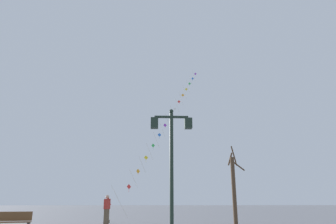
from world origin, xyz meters
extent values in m
plane|color=gray|center=(0.00, 20.00, 0.00)|extent=(160.00, 160.00, 0.00)
cylinder|color=#1E2D23|center=(2.02, 8.12, 2.30)|extent=(0.14, 0.14, 4.60)
sphere|color=#1E2D23|center=(2.02, 8.12, 4.68)|extent=(0.16, 0.16, 0.16)
cube|color=#1E2D23|center=(2.02, 8.12, 4.45)|extent=(1.29, 0.08, 0.08)
cube|color=#1E2D23|center=(1.37, 8.12, 4.20)|extent=(0.28, 0.28, 0.40)
cube|color=beige|center=(1.37, 8.12, 4.20)|extent=(0.19, 0.19, 0.30)
cube|color=#1E2D23|center=(2.67, 8.12, 4.20)|extent=(0.28, 0.28, 0.40)
cube|color=beige|center=(2.67, 8.12, 4.20)|extent=(0.19, 0.19, 0.30)
cylinder|color=brown|center=(-1.51, 17.73, 0.09)|extent=(0.06, 0.06, 0.18)
cylinder|color=silver|center=(-1.01, 18.80, 1.27)|extent=(1.02, 2.17, 2.20)
cylinder|color=silver|center=(-0.22, 20.49, 2.98)|extent=(0.59, 1.24, 1.26)
cylinder|color=silver|center=(0.35, 21.71, 4.23)|extent=(0.59, 1.24, 1.26)
cylinder|color=silver|center=(0.92, 22.93, 5.47)|extent=(0.59, 1.24, 1.26)
cylinder|color=silver|center=(1.48, 24.15, 6.71)|extent=(0.59, 1.24, 1.26)
cylinder|color=silver|center=(2.05, 25.38, 7.96)|extent=(0.59, 1.24, 1.26)
cylinder|color=silver|center=(2.62, 26.60, 9.20)|extent=(0.59, 1.24, 1.26)
cylinder|color=silver|center=(3.19, 27.82, 10.44)|extent=(0.59, 1.24, 1.26)
cylinder|color=silver|center=(3.76, 29.05, 11.69)|extent=(0.59, 1.24, 1.26)
cylinder|color=silver|center=(4.33, 30.27, 12.93)|extent=(0.59, 1.24, 1.26)
cylinder|color=silver|center=(4.90, 31.49, 14.17)|extent=(0.59, 1.24, 1.26)
cylinder|color=silver|center=(5.47, 32.71, 15.41)|extent=(0.59, 1.24, 1.26)
cylinder|color=silver|center=(6.03, 33.94, 16.66)|extent=(0.59, 1.24, 1.26)
cylinder|color=silver|center=(6.60, 35.16, 17.90)|extent=(0.59, 1.24, 1.26)
cube|color=red|center=(-0.51, 19.87, 2.36)|extent=(0.33, 0.18, 0.37)
cylinder|color=red|center=(-0.51, 19.87, 2.11)|extent=(0.03, 0.03, 0.24)
cube|color=orange|center=(0.06, 21.10, 3.61)|extent=(0.30, 0.24, 0.37)
cylinder|color=orange|center=(0.06, 21.10, 3.38)|extent=(0.04, 0.04, 0.17)
cube|color=yellow|center=(0.63, 22.32, 4.85)|extent=(0.35, 0.12, 0.37)
cylinder|color=yellow|center=(0.63, 22.32, 4.59)|extent=(0.03, 0.04, 0.25)
cube|color=green|center=(1.20, 23.54, 6.09)|extent=(0.30, 0.23, 0.37)
cylinder|color=green|center=(1.20, 23.54, 5.83)|extent=(0.02, 0.03, 0.24)
cube|color=blue|center=(1.77, 24.77, 7.33)|extent=(0.34, 0.16, 0.37)
cylinder|color=blue|center=(1.77, 24.77, 7.07)|extent=(0.02, 0.03, 0.25)
cube|color=purple|center=(2.34, 25.99, 8.58)|extent=(0.35, 0.12, 0.37)
cylinder|color=purple|center=(2.34, 25.99, 8.33)|extent=(0.03, 0.04, 0.21)
cube|color=pink|center=(2.91, 27.21, 9.82)|extent=(0.36, 0.11, 0.37)
cylinder|color=pink|center=(2.91, 27.21, 9.55)|extent=(0.02, 0.02, 0.27)
cube|color=white|center=(3.47, 28.43, 11.06)|extent=(0.31, 0.21, 0.37)
cylinder|color=white|center=(3.47, 28.43, 10.79)|extent=(0.03, 0.04, 0.27)
cube|color=red|center=(4.04, 29.66, 12.31)|extent=(0.35, 0.15, 0.37)
cylinder|color=red|center=(4.04, 29.66, 12.08)|extent=(0.03, 0.04, 0.18)
cube|color=orange|center=(4.61, 30.88, 13.55)|extent=(0.35, 0.13, 0.37)
cylinder|color=orange|center=(4.61, 30.88, 13.31)|extent=(0.03, 0.04, 0.20)
cube|color=yellow|center=(5.18, 32.10, 14.79)|extent=(0.33, 0.19, 0.37)
cylinder|color=yellow|center=(5.18, 32.10, 14.55)|extent=(0.04, 0.05, 0.20)
cube|color=green|center=(5.75, 33.33, 16.04)|extent=(0.32, 0.20, 0.37)
cylinder|color=green|center=(5.75, 33.33, 15.80)|extent=(0.03, 0.03, 0.20)
cube|color=blue|center=(6.32, 34.55, 17.28)|extent=(0.33, 0.17, 0.37)
cylinder|color=blue|center=(6.32, 34.55, 17.03)|extent=(0.02, 0.02, 0.22)
cube|color=purple|center=(6.89, 35.77, 18.52)|extent=(0.32, 0.20, 0.37)
cylinder|color=purple|center=(6.89, 35.77, 18.27)|extent=(0.02, 0.03, 0.23)
cube|color=brown|center=(-1.51, 16.40, 0.45)|extent=(0.30, 0.35, 0.90)
cube|color=#B22D26|center=(-1.51, 16.40, 1.18)|extent=(0.37, 0.44, 0.60)
sphere|color=tan|center=(-1.51, 16.40, 1.60)|extent=(0.22, 0.22, 0.22)
cylinder|color=#B22D26|center=(-1.42, 16.61, 1.35)|extent=(0.23, 0.39, 0.50)
cylinder|color=#4C3826|center=(6.33, 16.13, 2.03)|extent=(0.25, 0.25, 4.05)
cylinder|color=#4C3826|center=(6.82, 16.52, 3.55)|extent=(1.06, 0.88, 0.58)
cylinder|color=#4C3826|center=(6.58, 16.57, 4.19)|extent=(0.61, 0.98, 1.16)
cylinder|color=#4C3826|center=(6.30, 16.52, 3.98)|extent=(0.16, 0.85, 0.74)
cube|color=brown|center=(-4.94, 11.48, 0.45)|extent=(1.65, 0.74, 0.04)
cube|color=brown|center=(-4.98, 11.68, 0.69)|extent=(1.57, 0.36, 0.40)
camera|label=1|loc=(1.43, -2.95, 1.35)|focal=32.08mm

